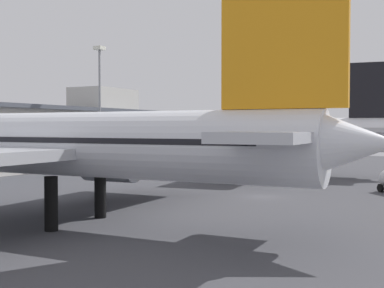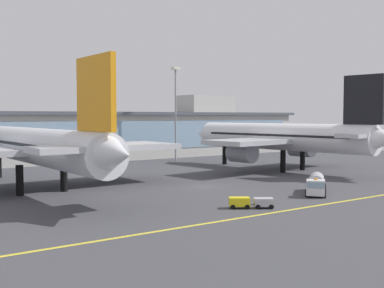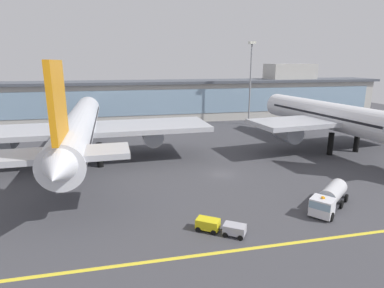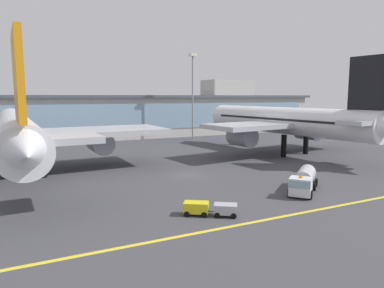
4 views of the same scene
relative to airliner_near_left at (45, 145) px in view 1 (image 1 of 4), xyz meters
The scene contains 4 objects.
ground_plane 27.87m from the airliner_near_left, 26.87° to the right, with size 200.02×200.02×0.00m, color #424247.
airliner_near_left is the anchor object (origin of this frame).
airliner_near_right 52.54m from the airliner_near_left, ahead, with size 38.30×53.31×19.40m.
apron_light_mast_centre 55.19m from the airliner_near_left, 32.64° to the left, with size 1.80×1.80×24.42m.
Camera 1 is at (-58.98, -21.05, 8.55)m, focal length 47.69 mm.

